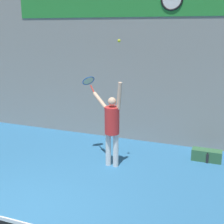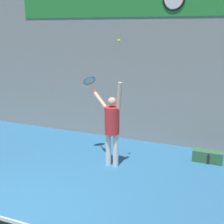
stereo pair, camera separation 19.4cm
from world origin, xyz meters
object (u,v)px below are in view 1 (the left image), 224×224
object	(u,v)px
tennis_player	(112,124)
equipment_bag	(207,155)
tennis_ball	(119,41)
water_bottle	(207,158)
tennis_racket	(89,81)

from	to	relation	value
tennis_player	equipment_bag	bearing A→B (deg)	27.72
tennis_ball	equipment_bag	size ratio (longest dim) A/B	0.09
tennis_ball	water_bottle	world-z (taller)	tennis_ball
tennis_player	water_bottle	distance (m)	2.49
tennis_player	water_bottle	bearing A→B (deg)	24.70
tennis_player	tennis_ball	size ratio (longest dim) A/B	30.08
equipment_bag	water_bottle	bearing A→B (deg)	-76.84
equipment_bag	tennis_ball	bearing A→B (deg)	-148.05
tennis_player	water_bottle	world-z (taller)	tennis_player
tennis_player	water_bottle	size ratio (longest dim) A/B	7.62
water_bottle	equipment_bag	world-z (taller)	equipment_bag
tennis_ball	equipment_bag	xyz separation A→B (m)	(1.88, 1.18, -2.77)
tennis_player	tennis_racket	bearing A→B (deg)	147.71
tennis_racket	equipment_bag	distance (m)	3.42
tennis_racket	water_bottle	bearing A→B (deg)	9.05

